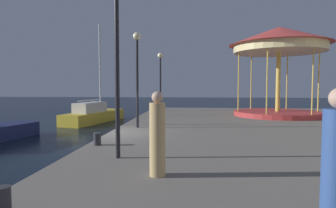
% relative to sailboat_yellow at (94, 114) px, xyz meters
% --- Properties ---
extents(ground_plane, '(120.00, 120.00, 0.00)m').
position_rel_sailboat_yellow_xyz_m(ground_plane, '(3.98, -9.20, -0.60)').
color(ground_plane, black).
extents(quay_dock, '(14.61, 28.13, 0.80)m').
position_rel_sailboat_yellow_xyz_m(quay_dock, '(11.28, -9.20, -0.20)').
color(quay_dock, slate).
rests_on(quay_dock, ground).
extents(sailboat_yellow, '(3.13, 6.56, 7.54)m').
position_rel_sailboat_yellow_xyz_m(sailboat_yellow, '(0.00, 0.00, 0.00)').
color(sailboat_yellow, gold).
rests_on(sailboat_yellow, ground).
extents(carousel, '(6.36, 6.36, 5.75)m').
position_rel_sailboat_yellow_xyz_m(carousel, '(13.01, -1.81, 4.53)').
color(carousel, '#B23333').
rests_on(carousel, quay_dock).
extents(lamp_post_near_edge, '(0.36, 0.36, 4.58)m').
position_rel_sailboat_yellow_xyz_m(lamp_post_near_edge, '(5.46, -13.42, 3.30)').
color(lamp_post_near_edge, black).
rests_on(lamp_post_near_edge, quay_dock).
extents(lamp_post_mid_promenade, '(0.36, 0.36, 4.39)m').
position_rel_sailboat_yellow_xyz_m(lamp_post_mid_promenade, '(4.90, -7.79, 3.19)').
color(lamp_post_mid_promenade, black).
rests_on(lamp_post_mid_promenade, quay_dock).
extents(lamp_post_far_end, '(0.36, 0.36, 4.13)m').
position_rel_sailboat_yellow_xyz_m(lamp_post_far_end, '(5.35, -2.16, 3.04)').
color(lamp_post_far_end, black).
rests_on(lamp_post_far_end, quay_dock).
extents(bollard_center, '(0.24, 0.24, 0.40)m').
position_rel_sailboat_yellow_xyz_m(bollard_center, '(4.59, -16.79, 0.40)').
color(bollard_center, '#2D2D33').
rests_on(bollard_center, quay_dock).
extents(bollard_south, '(0.24, 0.24, 0.40)m').
position_rel_sailboat_yellow_xyz_m(bollard_south, '(4.36, -11.85, 0.40)').
color(bollard_south, '#2D2D33').
rests_on(bollard_south, quay_dock).
extents(person_near_carousel, '(0.34, 0.34, 1.80)m').
position_rel_sailboat_yellow_xyz_m(person_near_carousel, '(6.70, -14.82, 1.04)').
color(person_near_carousel, tan).
rests_on(person_near_carousel, quay_dock).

